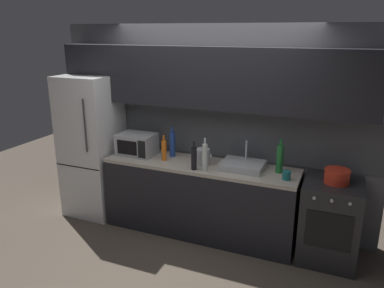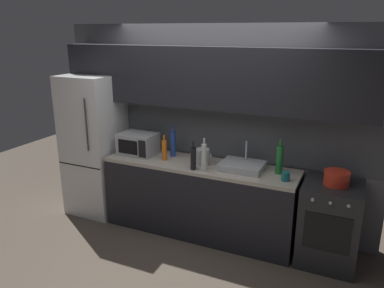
{
  "view_description": "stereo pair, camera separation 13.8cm",
  "coord_description": "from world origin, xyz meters",
  "px_view_note": "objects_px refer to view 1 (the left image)",
  "views": [
    {
      "loc": [
        1.55,
        -3.04,
        2.43
      ],
      "look_at": [
        -0.1,
        0.9,
        1.13
      ],
      "focal_mm": 35.45,
      "sensor_mm": 36.0,
      "label": 1
    },
    {
      "loc": [
        1.68,
        -2.99,
        2.43
      ],
      "look_at": [
        -0.1,
        0.9,
        1.13
      ],
      "focal_mm": 35.45,
      "sensor_mm": 36.0,
      "label": 2
    }
  ],
  "objects_px": {
    "oven_range": "(330,222)",
    "wine_bottle_green": "(280,159)",
    "wine_bottle_dark": "(194,158)",
    "microwave": "(137,144)",
    "wine_bottle_blue": "(172,144)",
    "kettle": "(203,157)",
    "wine_bottle_orange": "(164,150)",
    "refrigerator": "(92,146)",
    "cooking_pot": "(337,176)",
    "mug_teal": "(286,175)",
    "wine_bottle_clear": "(205,157)"
  },
  "relations": [
    {
      "from": "oven_range",
      "to": "wine_bottle_green",
      "type": "xyz_separation_m",
      "value": [
        -0.59,
        0.07,
        0.61
      ]
    },
    {
      "from": "wine_bottle_dark",
      "to": "microwave",
      "type": "bearing_deg",
      "value": 165.7
    },
    {
      "from": "oven_range",
      "to": "wine_bottle_blue",
      "type": "relative_size",
      "value": 2.34
    },
    {
      "from": "kettle",
      "to": "wine_bottle_orange",
      "type": "xyz_separation_m",
      "value": [
        -0.49,
        -0.04,
        0.03
      ]
    },
    {
      "from": "refrigerator",
      "to": "wine_bottle_dark",
      "type": "xyz_separation_m",
      "value": [
        1.56,
        -0.2,
        0.1
      ]
    },
    {
      "from": "wine_bottle_blue",
      "to": "microwave",
      "type": "bearing_deg",
      "value": -166.21
    },
    {
      "from": "microwave",
      "to": "wine_bottle_orange",
      "type": "height_order",
      "value": "wine_bottle_orange"
    },
    {
      "from": "oven_range",
      "to": "microwave",
      "type": "distance_m",
      "value": 2.44
    },
    {
      "from": "wine_bottle_blue",
      "to": "wine_bottle_orange",
      "type": "bearing_deg",
      "value": -98.55
    },
    {
      "from": "microwave",
      "to": "cooking_pot",
      "type": "relative_size",
      "value": 1.79
    },
    {
      "from": "mug_teal",
      "to": "wine_bottle_clear",
      "type": "bearing_deg",
      "value": -174.1
    },
    {
      "from": "kettle",
      "to": "oven_range",
      "type": "bearing_deg",
      "value": 0.4
    },
    {
      "from": "kettle",
      "to": "wine_bottle_clear",
      "type": "distance_m",
      "value": 0.22
    },
    {
      "from": "refrigerator",
      "to": "oven_range",
      "type": "bearing_deg",
      "value": -0.02
    },
    {
      "from": "refrigerator",
      "to": "wine_bottle_blue",
      "type": "bearing_deg",
      "value": 6.47
    },
    {
      "from": "kettle",
      "to": "wine_bottle_green",
      "type": "distance_m",
      "value": 0.88
    },
    {
      "from": "wine_bottle_dark",
      "to": "mug_teal",
      "type": "relative_size",
      "value": 3.45
    },
    {
      "from": "refrigerator",
      "to": "oven_range",
      "type": "relative_size",
      "value": 2.08
    },
    {
      "from": "refrigerator",
      "to": "wine_bottle_orange",
      "type": "xyz_separation_m",
      "value": [
        1.1,
        -0.05,
        0.09
      ]
    },
    {
      "from": "wine_bottle_green",
      "to": "wine_bottle_clear",
      "type": "bearing_deg",
      "value": -161.04
    },
    {
      "from": "wine_bottle_clear",
      "to": "cooking_pot",
      "type": "xyz_separation_m",
      "value": [
        1.39,
        0.2,
        -0.09
      ]
    },
    {
      "from": "wine_bottle_green",
      "to": "wine_bottle_orange",
      "type": "distance_m",
      "value": 1.37
    },
    {
      "from": "wine_bottle_green",
      "to": "wine_bottle_orange",
      "type": "bearing_deg",
      "value": -174.79
    },
    {
      "from": "kettle",
      "to": "mug_teal",
      "type": "bearing_deg",
      "value": -5.35
    },
    {
      "from": "oven_range",
      "to": "cooking_pot",
      "type": "xyz_separation_m",
      "value": [
        0.02,
        0.0,
        0.52
      ]
    },
    {
      "from": "mug_teal",
      "to": "cooking_pot",
      "type": "relative_size",
      "value": 0.37
    },
    {
      "from": "microwave",
      "to": "wine_bottle_orange",
      "type": "relative_size",
      "value": 1.46
    },
    {
      "from": "wine_bottle_green",
      "to": "wine_bottle_orange",
      "type": "xyz_separation_m",
      "value": [
        -1.37,
        -0.12,
        -0.04
      ]
    },
    {
      "from": "wine_bottle_green",
      "to": "cooking_pot",
      "type": "bearing_deg",
      "value": -6.87
    },
    {
      "from": "wine_bottle_clear",
      "to": "mug_teal",
      "type": "distance_m",
      "value": 0.91
    },
    {
      "from": "oven_range",
      "to": "microwave",
      "type": "xyz_separation_m",
      "value": [
        -2.37,
        0.02,
        0.58
      ]
    },
    {
      "from": "microwave",
      "to": "wine_bottle_dark",
      "type": "relative_size",
      "value": 1.39
    },
    {
      "from": "kettle",
      "to": "refrigerator",
      "type": "bearing_deg",
      "value": 179.59
    },
    {
      "from": "oven_range",
      "to": "wine_bottle_orange",
      "type": "relative_size",
      "value": 2.86
    },
    {
      "from": "refrigerator",
      "to": "kettle",
      "type": "distance_m",
      "value": 1.59
    },
    {
      "from": "wine_bottle_clear",
      "to": "wine_bottle_dark",
      "type": "bearing_deg",
      "value": -176.2
    },
    {
      "from": "wine_bottle_green",
      "to": "wine_bottle_dark",
      "type": "height_order",
      "value": "wine_bottle_green"
    },
    {
      "from": "wine_bottle_dark",
      "to": "wine_bottle_orange",
      "type": "bearing_deg",
      "value": 161.49
    },
    {
      "from": "refrigerator",
      "to": "wine_bottle_green",
      "type": "relative_size",
      "value": 4.84
    },
    {
      "from": "wine_bottle_orange",
      "to": "mug_teal",
      "type": "xyz_separation_m",
      "value": [
        1.48,
        -0.05,
        -0.08
      ]
    },
    {
      "from": "wine_bottle_orange",
      "to": "mug_teal",
      "type": "distance_m",
      "value": 1.48
    },
    {
      "from": "mug_teal",
      "to": "wine_bottle_blue",
      "type": "bearing_deg",
      "value": 170.93
    },
    {
      "from": "oven_range",
      "to": "wine_bottle_clear",
      "type": "height_order",
      "value": "wine_bottle_clear"
    },
    {
      "from": "kettle",
      "to": "wine_bottle_dark",
      "type": "height_order",
      "value": "wine_bottle_dark"
    },
    {
      "from": "wine_bottle_green",
      "to": "wine_bottle_blue",
      "type": "distance_m",
      "value": 1.34
    },
    {
      "from": "wine_bottle_dark",
      "to": "mug_teal",
      "type": "bearing_deg",
      "value": 5.64
    },
    {
      "from": "oven_range",
      "to": "wine_bottle_dark",
      "type": "height_order",
      "value": "wine_bottle_dark"
    },
    {
      "from": "wine_bottle_blue",
      "to": "kettle",
      "type": "bearing_deg",
      "value": -16.7
    },
    {
      "from": "cooking_pot",
      "to": "mug_teal",
      "type": "bearing_deg",
      "value": -168.16
    },
    {
      "from": "refrigerator",
      "to": "wine_bottle_blue",
      "type": "distance_m",
      "value": 1.14
    }
  ]
}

